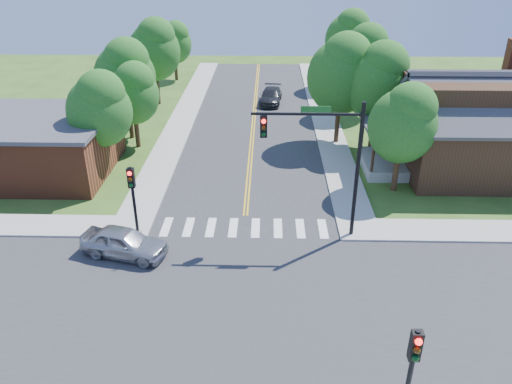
{
  "coord_description": "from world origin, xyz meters",
  "views": [
    {
      "loc": [
        1.18,
        -16.68,
        13.9
      ],
      "look_at": [
        0.62,
        6.2,
        2.2
      ],
      "focal_mm": 35.0,
      "sensor_mm": 36.0,
      "label": 1
    }
  ],
  "objects_px": {
    "signal_pole_se": "(413,360)",
    "signal_mast_ne": "(324,149)",
    "signal_pole_nw": "(132,188)",
    "car_silver": "(124,243)",
    "house_ne": "(484,122)",
    "car_dgrey": "(271,96)"
  },
  "relations": [
    {
      "from": "signal_pole_nw",
      "to": "house_ne",
      "type": "relative_size",
      "value": 0.29
    },
    {
      "from": "signal_pole_se",
      "to": "house_ne",
      "type": "bearing_deg",
      "value": 64.42
    },
    {
      "from": "signal_mast_ne",
      "to": "car_silver",
      "type": "relative_size",
      "value": 1.58
    },
    {
      "from": "signal_mast_ne",
      "to": "signal_pole_se",
      "type": "height_order",
      "value": "signal_mast_ne"
    },
    {
      "from": "signal_pole_nw",
      "to": "house_ne",
      "type": "distance_m",
      "value": 22.45
    },
    {
      "from": "signal_pole_se",
      "to": "signal_pole_nw",
      "type": "relative_size",
      "value": 1.0
    },
    {
      "from": "car_silver",
      "to": "signal_pole_nw",
      "type": "bearing_deg",
      "value": 12.14
    },
    {
      "from": "signal_mast_ne",
      "to": "house_ne",
      "type": "height_order",
      "value": "signal_mast_ne"
    },
    {
      "from": "signal_pole_se",
      "to": "car_silver",
      "type": "distance_m",
      "value": 14.65
    },
    {
      "from": "signal_mast_ne",
      "to": "signal_pole_nw",
      "type": "bearing_deg",
      "value": -179.93
    },
    {
      "from": "signal_mast_ne",
      "to": "car_dgrey",
      "type": "distance_m",
      "value": 23.76
    },
    {
      "from": "signal_mast_ne",
      "to": "house_ne",
      "type": "distance_m",
      "value": 14.23
    },
    {
      "from": "signal_pole_nw",
      "to": "car_dgrey",
      "type": "relative_size",
      "value": 0.8
    },
    {
      "from": "signal_mast_ne",
      "to": "signal_pole_nw",
      "type": "relative_size",
      "value": 1.89
    },
    {
      "from": "signal_pole_nw",
      "to": "car_silver",
      "type": "xyz_separation_m",
      "value": [
        -0.1,
        -2.08,
        -1.94
      ]
    },
    {
      "from": "signal_pole_se",
      "to": "signal_mast_ne",
      "type": "bearing_deg",
      "value": 98.56
    },
    {
      "from": "signal_pole_se",
      "to": "signal_pole_nw",
      "type": "xyz_separation_m",
      "value": [
        -11.2,
        11.2,
        0.0
      ]
    },
    {
      "from": "signal_pole_nw",
      "to": "car_silver",
      "type": "relative_size",
      "value": 0.83
    },
    {
      "from": "signal_mast_ne",
      "to": "signal_pole_se",
      "type": "bearing_deg",
      "value": -81.44
    },
    {
      "from": "car_silver",
      "to": "car_dgrey",
      "type": "height_order",
      "value": "car_silver"
    },
    {
      "from": "signal_mast_ne",
      "to": "house_ne",
      "type": "relative_size",
      "value": 0.55
    },
    {
      "from": "signal_pole_nw",
      "to": "car_dgrey",
      "type": "distance_m",
      "value": 24.41
    }
  ]
}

